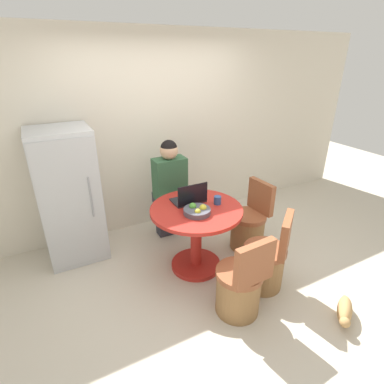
{
  "coord_description": "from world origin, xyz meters",
  "views": [
    {
      "loc": [
        -1.43,
        -2.21,
        2.28
      ],
      "look_at": [
        -0.07,
        0.4,
        0.92
      ],
      "focal_mm": 28.0,
      "sensor_mm": 36.0,
      "label": 1
    }
  ],
  "objects_px": {
    "person_seated": "(169,186)",
    "cat": "(345,311)",
    "chair_near_camera": "(240,288)",
    "dining_table": "(196,228)",
    "chair_near_right_corner": "(266,263)",
    "laptop": "(190,198)",
    "refrigerator": "(69,196)",
    "fruit_bowl": "(197,211)",
    "chair_right_side": "(249,227)"
  },
  "relations": [
    {
      "from": "chair_right_side",
      "to": "fruit_bowl",
      "type": "xyz_separation_m",
      "value": [
        -0.84,
        -0.16,
        0.52
      ]
    },
    {
      "from": "laptop",
      "to": "fruit_bowl",
      "type": "relative_size",
      "value": 1.25
    },
    {
      "from": "chair_near_camera",
      "to": "person_seated",
      "type": "bearing_deg",
      "value": -91.13
    },
    {
      "from": "refrigerator",
      "to": "dining_table",
      "type": "xyz_separation_m",
      "value": [
        1.18,
        -0.91,
        -0.27
      ]
    },
    {
      "from": "person_seated",
      "to": "cat",
      "type": "bearing_deg",
      "value": 113.13
    },
    {
      "from": "refrigerator",
      "to": "person_seated",
      "type": "xyz_separation_m",
      "value": [
        1.17,
        -0.18,
        -0.03
      ]
    },
    {
      "from": "chair_near_right_corner",
      "to": "person_seated",
      "type": "relative_size",
      "value": 0.64
    },
    {
      "from": "chair_near_right_corner",
      "to": "chair_near_camera",
      "type": "bearing_deg",
      "value": -17.99
    },
    {
      "from": "chair_near_right_corner",
      "to": "laptop",
      "type": "height_order",
      "value": "laptop"
    },
    {
      "from": "fruit_bowl",
      "to": "cat",
      "type": "bearing_deg",
      "value": -53.05
    },
    {
      "from": "dining_table",
      "to": "cat",
      "type": "relative_size",
      "value": 2.55
    },
    {
      "from": "chair_near_camera",
      "to": "chair_near_right_corner",
      "type": "relative_size",
      "value": 1.0
    },
    {
      "from": "refrigerator",
      "to": "laptop",
      "type": "xyz_separation_m",
      "value": [
        1.17,
        -0.75,
        0.04
      ]
    },
    {
      "from": "refrigerator",
      "to": "chair_near_camera",
      "type": "distance_m",
      "value": 2.15
    },
    {
      "from": "dining_table",
      "to": "fruit_bowl",
      "type": "bearing_deg",
      "value": -114.17
    },
    {
      "from": "chair_near_right_corner",
      "to": "person_seated",
      "type": "height_order",
      "value": "person_seated"
    },
    {
      "from": "chair_right_side",
      "to": "person_seated",
      "type": "xyz_separation_m",
      "value": [
        -0.8,
        0.67,
        0.47
      ]
    },
    {
      "from": "laptop",
      "to": "person_seated",
      "type": "bearing_deg",
      "value": -89.49
    },
    {
      "from": "laptop",
      "to": "cat",
      "type": "height_order",
      "value": "laptop"
    },
    {
      "from": "dining_table",
      "to": "person_seated",
      "type": "xyz_separation_m",
      "value": [
        -0.01,
        0.72,
        0.24
      ]
    },
    {
      "from": "dining_table",
      "to": "chair_near_right_corner",
      "type": "height_order",
      "value": "chair_near_right_corner"
    },
    {
      "from": "chair_near_right_corner",
      "to": "cat",
      "type": "height_order",
      "value": "chair_near_right_corner"
    },
    {
      "from": "refrigerator",
      "to": "chair_near_right_corner",
      "type": "relative_size",
      "value": 1.8
    },
    {
      "from": "person_seated",
      "to": "laptop",
      "type": "xyz_separation_m",
      "value": [
        0.01,
        -0.57,
        0.07
      ]
    },
    {
      "from": "fruit_bowl",
      "to": "chair_right_side",
      "type": "bearing_deg",
      "value": 10.83
    },
    {
      "from": "chair_near_right_corner",
      "to": "laptop",
      "type": "bearing_deg",
      "value": -95.94
    },
    {
      "from": "refrigerator",
      "to": "chair_right_side",
      "type": "relative_size",
      "value": 1.8
    },
    {
      "from": "chair_near_camera",
      "to": "fruit_bowl",
      "type": "height_order",
      "value": "same"
    },
    {
      "from": "chair_near_camera",
      "to": "chair_right_side",
      "type": "distance_m",
      "value": 1.13
    },
    {
      "from": "refrigerator",
      "to": "cat",
      "type": "height_order",
      "value": "refrigerator"
    },
    {
      "from": "fruit_bowl",
      "to": "dining_table",
      "type": "bearing_deg",
      "value": 65.83
    },
    {
      "from": "chair_near_camera",
      "to": "laptop",
      "type": "height_order",
      "value": "laptop"
    },
    {
      "from": "chair_near_right_corner",
      "to": "chair_right_side",
      "type": "bearing_deg",
      "value": -152.6
    },
    {
      "from": "person_seated",
      "to": "cat",
      "type": "distance_m",
      "value": 2.33
    },
    {
      "from": "chair_right_side",
      "to": "fruit_bowl",
      "type": "relative_size",
      "value": 3.08
    },
    {
      "from": "dining_table",
      "to": "chair_near_camera",
      "type": "xyz_separation_m",
      "value": [
        0.04,
        -0.79,
        -0.23
      ]
    },
    {
      "from": "person_seated",
      "to": "chair_near_right_corner",
      "type": "bearing_deg",
      "value": 110.69
    },
    {
      "from": "chair_near_right_corner",
      "to": "fruit_bowl",
      "type": "relative_size",
      "value": 3.08
    },
    {
      "from": "chair_near_camera",
      "to": "refrigerator",
      "type": "bearing_deg",
      "value": -57.34
    },
    {
      "from": "dining_table",
      "to": "chair_near_camera",
      "type": "height_order",
      "value": "chair_near_camera"
    },
    {
      "from": "laptop",
      "to": "chair_near_camera",
      "type": "bearing_deg",
      "value": 92.66
    },
    {
      "from": "chair_near_camera",
      "to": "laptop",
      "type": "relative_size",
      "value": 2.47
    },
    {
      "from": "chair_right_side",
      "to": "fruit_bowl",
      "type": "height_order",
      "value": "same"
    },
    {
      "from": "cat",
      "to": "dining_table",
      "type": "bearing_deg",
      "value": -93.33
    },
    {
      "from": "chair_near_right_corner",
      "to": "fruit_bowl",
      "type": "bearing_deg",
      "value": -81.82
    },
    {
      "from": "refrigerator",
      "to": "chair_near_right_corner",
      "type": "distance_m",
      "value": 2.32
    },
    {
      "from": "dining_table",
      "to": "cat",
      "type": "xyz_separation_m",
      "value": [
        0.87,
        -1.33,
        -0.42
      ]
    },
    {
      "from": "chair_near_right_corner",
      "to": "cat",
      "type": "relative_size",
      "value": 2.22
    },
    {
      "from": "laptop",
      "to": "fruit_bowl",
      "type": "xyz_separation_m",
      "value": [
        -0.05,
        -0.26,
        -0.02
      ]
    },
    {
      "from": "chair_near_camera",
      "to": "chair_near_right_corner",
      "type": "xyz_separation_m",
      "value": [
        0.46,
        0.18,
        0.0
      ]
    }
  ]
}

